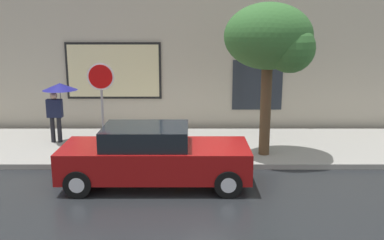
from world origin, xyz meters
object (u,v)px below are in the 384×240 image
(pedestrian_with_umbrella, at_px, (57,95))
(fire_hydrant, at_px, (179,143))
(parked_car, at_px, (153,156))
(stop_sign, at_px, (100,91))
(street_tree, at_px, (272,40))

(pedestrian_with_umbrella, bearing_deg, fire_hydrant, -19.85)
(parked_car, distance_m, fire_hydrant, 2.00)
(parked_car, relative_size, fire_hydrant, 6.09)
(pedestrian_with_umbrella, distance_m, stop_sign, 2.21)
(parked_car, distance_m, street_tree, 4.57)
(stop_sign, bearing_deg, street_tree, 0.96)
(stop_sign, bearing_deg, parked_car, -49.44)
(parked_car, bearing_deg, fire_hydrant, 73.26)
(pedestrian_with_umbrella, bearing_deg, parked_car, -45.27)
(parked_car, distance_m, stop_sign, 2.79)
(fire_hydrant, relative_size, pedestrian_with_umbrella, 0.39)
(street_tree, distance_m, stop_sign, 4.94)
(fire_hydrant, distance_m, pedestrian_with_umbrella, 4.24)
(stop_sign, bearing_deg, fire_hydrant, 0.99)
(street_tree, height_order, stop_sign, street_tree)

